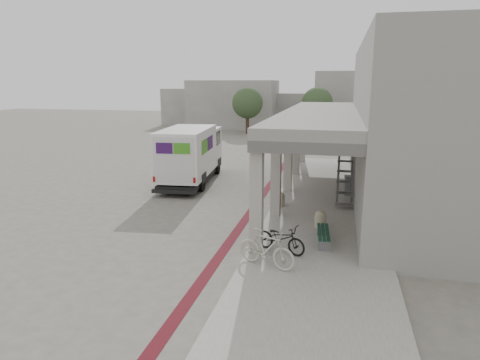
% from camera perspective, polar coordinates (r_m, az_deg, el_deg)
% --- Properties ---
extents(ground, '(120.00, 120.00, 0.00)m').
position_cam_1_polar(ground, '(17.29, -2.46, -4.96)').
color(ground, '#635E55').
rests_on(ground, ground).
extents(bike_lane_stripe, '(0.35, 40.00, 0.01)m').
position_cam_1_polar(bike_lane_stripe, '(18.93, 2.09, -3.35)').
color(bike_lane_stripe, '#511018').
rests_on(bike_lane_stripe, ground).
extents(sidewalk, '(4.40, 28.00, 0.12)m').
position_cam_1_polar(sidewalk, '(16.69, 10.95, -5.64)').
color(sidewalk, gray).
rests_on(sidewalk, ground).
extents(transit_building, '(7.60, 17.00, 7.00)m').
position_cam_1_polar(transit_building, '(20.56, 19.86, 6.85)').
color(transit_building, gray).
rests_on(transit_building, ground).
extents(distant_backdrop, '(28.00, 10.00, 6.50)m').
position_cam_1_polar(distant_backdrop, '(52.30, 5.20, 10.03)').
color(distant_backdrop, gray).
rests_on(distant_backdrop, ground).
extents(tree_left, '(3.20, 3.20, 4.80)m').
position_cam_1_polar(tree_left, '(44.90, 1.00, 10.21)').
color(tree_left, '#38281C').
rests_on(tree_left, ground).
extents(tree_mid, '(3.20, 3.20, 4.80)m').
position_cam_1_polar(tree_mid, '(45.95, 10.24, 10.08)').
color(tree_mid, '#38281C').
rests_on(tree_mid, ground).
extents(tree_right, '(3.20, 3.20, 4.80)m').
position_cam_1_polar(tree_right, '(45.23, 20.48, 9.44)').
color(tree_right, '#38281C').
rests_on(tree_right, ground).
extents(fedex_truck, '(2.82, 7.18, 2.99)m').
position_cam_1_polar(fedex_truck, '(23.07, -6.57, 3.58)').
color(fedex_truck, black).
rests_on(fedex_truck, ground).
extents(bench, '(0.50, 1.72, 0.40)m').
position_cam_1_polar(bench, '(14.45, 11.06, -7.16)').
color(bench, slate).
rests_on(bench, sidewalk).
extents(bollard_near, '(0.42, 0.42, 0.63)m').
position_cam_1_polar(bollard_near, '(15.97, 10.65, -5.07)').
color(bollard_near, tan).
rests_on(bollard_near, sidewalk).
extents(bollard_far, '(0.43, 0.43, 0.64)m').
position_cam_1_polar(bollard_far, '(18.39, 5.31, -2.48)').
color(bollard_far, gray).
rests_on(bollard_far, sidewalk).
extents(utility_cabinet, '(0.45, 0.57, 0.89)m').
position_cam_1_polar(utility_cabinet, '(20.74, 14.29, -0.69)').
color(utility_cabinet, gray).
rests_on(utility_cabinet, sidewalk).
extents(bicycle_black, '(1.82, 1.23, 0.90)m').
position_cam_1_polar(bicycle_black, '(13.47, 5.43, -7.72)').
color(bicycle_black, black).
rests_on(bicycle_black, sidewalk).
extents(bicycle_cream, '(1.90, 1.15, 1.10)m').
position_cam_1_polar(bicycle_cream, '(12.38, 3.53, -9.09)').
color(bicycle_cream, '#B8B5A2').
rests_on(bicycle_cream, sidewalk).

